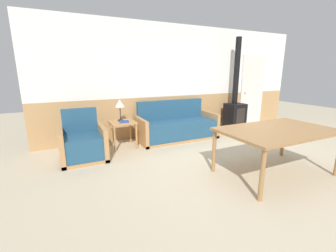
{
  "coord_description": "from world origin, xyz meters",
  "views": [
    {
      "loc": [
        -2.93,
        -2.49,
        1.59
      ],
      "look_at": [
        -1.13,
        1.24,
        0.58
      ],
      "focal_mm": 24.0,
      "sensor_mm": 36.0,
      "label": 1
    }
  ],
  "objects_px": {
    "dining_table": "(277,133)",
    "wood_stove": "(235,106)",
    "couch": "(177,128)",
    "table_lamp": "(120,104)",
    "armchair": "(83,145)",
    "side_table": "(123,126)"
  },
  "relations": [
    {
      "from": "couch",
      "to": "table_lamp",
      "type": "relative_size",
      "value": 4.17
    },
    {
      "from": "side_table",
      "to": "dining_table",
      "type": "height_order",
      "value": "dining_table"
    },
    {
      "from": "dining_table",
      "to": "wood_stove",
      "type": "xyz_separation_m",
      "value": [
        1.34,
        2.43,
        0.0
      ]
    },
    {
      "from": "table_lamp",
      "to": "couch",
      "type": "bearing_deg",
      "value": -1.34
    },
    {
      "from": "side_table",
      "to": "table_lamp",
      "type": "relative_size",
      "value": 1.24
    },
    {
      "from": "side_table",
      "to": "couch",
      "type": "bearing_deg",
      "value": 2.52
    },
    {
      "from": "table_lamp",
      "to": "armchair",
      "type": "bearing_deg",
      "value": -151.21
    },
    {
      "from": "couch",
      "to": "armchair",
      "type": "relative_size",
      "value": 2.09
    },
    {
      "from": "armchair",
      "to": "side_table",
      "type": "distance_m",
      "value": 0.93
    },
    {
      "from": "armchair",
      "to": "dining_table",
      "type": "xyz_separation_m",
      "value": [
        2.67,
        -1.94,
        0.39
      ]
    },
    {
      "from": "couch",
      "to": "wood_stove",
      "type": "xyz_separation_m",
      "value": [
        1.84,
        0.07,
        0.4
      ]
    },
    {
      "from": "wood_stove",
      "to": "side_table",
      "type": "bearing_deg",
      "value": -177.71
    },
    {
      "from": "armchair",
      "to": "wood_stove",
      "type": "distance_m",
      "value": 4.05
    },
    {
      "from": "side_table",
      "to": "wood_stove",
      "type": "bearing_deg",
      "value": 2.29
    },
    {
      "from": "armchair",
      "to": "table_lamp",
      "type": "distance_m",
      "value": 1.14
    },
    {
      "from": "couch",
      "to": "side_table",
      "type": "distance_m",
      "value": 1.34
    },
    {
      "from": "couch",
      "to": "table_lamp",
      "type": "distance_m",
      "value": 1.49
    },
    {
      "from": "dining_table",
      "to": "wood_stove",
      "type": "distance_m",
      "value": 2.77
    },
    {
      "from": "dining_table",
      "to": "side_table",
      "type": "bearing_deg",
      "value": 128.46
    },
    {
      "from": "couch",
      "to": "side_table",
      "type": "relative_size",
      "value": 3.37
    },
    {
      "from": "side_table",
      "to": "table_lamp",
      "type": "xyz_separation_m",
      "value": [
        -0.02,
        0.09,
        0.46
      ]
    },
    {
      "from": "side_table",
      "to": "dining_table",
      "type": "bearing_deg",
      "value": -51.54
    }
  ]
}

